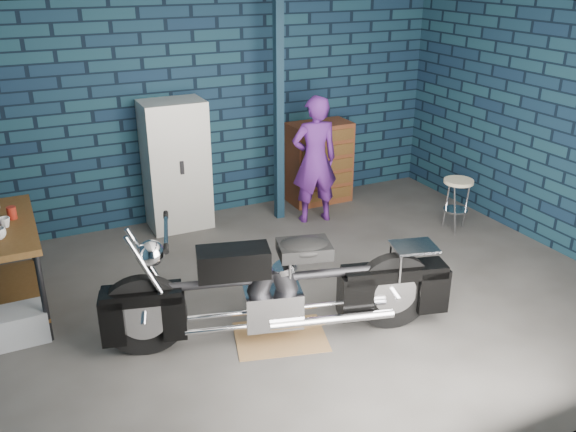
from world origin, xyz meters
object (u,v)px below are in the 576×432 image
object	(u,v)px
storage_bin	(19,325)
tool_chest	(320,163)
motorcycle	(280,281)
locker	(176,166)
shop_stool	(456,205)
workbench	(8,270)
person	(315,160)

from	to	relation	value
storage_bin	tool_chest	world-z (taller)	tool_chest
motorcycle	locker	xyz separation A→B (m)	(-0.10, 2.77, 0.22)
locker	tool_chest	xyz separation A→B (m)	(1.98, 0.00, -0.24)
storage_bin	shop_stool	distance (m)	5.00
storage_bin	locker	world-z (taller)	locker
motorcycle	shop_stool	world-z (taller)	motorcycle
locker	shop_stool	size ratio (longest dim) A/B	2.43
workbench	locker	world-z (taller)	locker
person	tool_chest	distance (m)	0.72
person	shop_stool	bearing A→B (deg)	153.15
workbench	storage_bin	xyz separation A→B (m)	(0.02, -0.50, -0.31)
workbench	storage_bin	bearing A→B (deg)	-87.71
workbench	tool_chest	xyz separation A→B (m)	(3.97, 1.32, 0.09)
workbench	person	bearing A→B (deg)	11.97
storage_bin	locker	bearing A→B (deg)	42.67
workbench	motorcycle	xyz separation A→B (m)	(2.09, -1.45, 0.11)
workbench	person	size ratio (longest dim) A/B	0.87
workbench	motorcycle	size ratio (longest dim) A/B	0.54
storage_bin	shop_stool	size ratio (longest dim) A/B	0.72
storage_bin	workbench	bearing A→B (deg)	92.29
workbench	motorcycle	world-z (taller)	motorcycle
shop_stool	locker	bearing A→B (deg)	152.58
motorcycle	locker	world-z (taller)	locker
person	storage_bin	size ratio (longest dim) A/B	3.42
motorcycle	tool_chest	distance (m)	3.35
tool_chest	workbench	bearing A→B (deg)	-161.64
storage_bin	motorcycle	bearing A→B (deg)	-24.75
tool_chest	shop_stool	xyz separation A→B (m)	(1.05, -1.57, -0.22)
workbench	person	world-z (taller)	person
motorcycle	tool_chest	world-z (taller)	motorcycle
storage_bin	locker	size ratio (longest dim) A/B	0.30
storage_bin	locker	distance (m)	2.76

